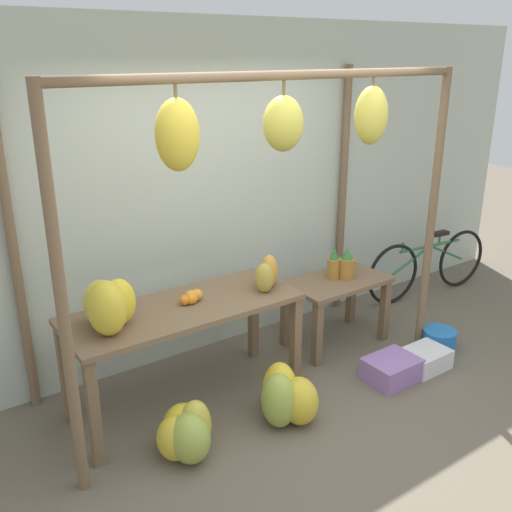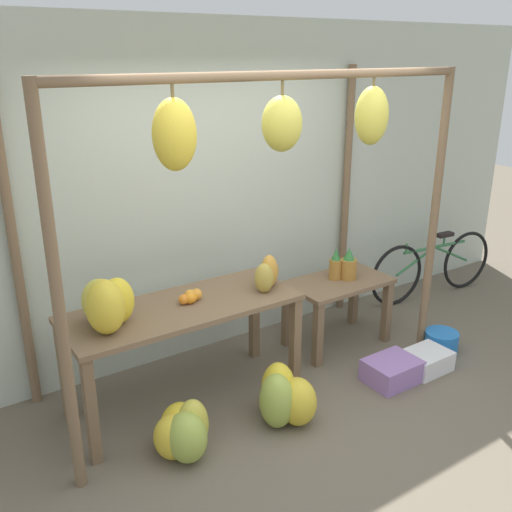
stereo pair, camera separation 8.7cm
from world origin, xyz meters
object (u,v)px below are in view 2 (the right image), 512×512
banana_pile_ground_left (183,431)px  blue_bucket (441,342)px  fruit_crate_purple (426,361)px  papaya_pile (268,273)px  pineapple_cluster (342,266)px  banana_pile_ground_right (285,398)px  orange_pile (191,297)px  fruit_crate_white (392,371)px  banana_pile_on_table (107,304)px  parked_bicycle (433,266)px

banana_pile_ground_left → blue_bucket: banana_pile_ground_left is taller
fruit_crate_purple → papaya_pile: bearing=151.9°
banana_pile_ground_left → pineapple_cluster: bearing=18.2°
papaya_pile → banana_pile_ground_right: bearing=-112.1°
orange_pile → blue_bucket: (2.16, -0.59, -0.75)m
pineapple_cluster → fruit_crate_white: 1.01m
banana_pile_ground_right → fruit_crate_white: banana_pile_ground_right is taller
banana_pile_on_table → parked_bicycle: banana_pile_on_table is taller
banana_pile_ground_right → banana_pile_on_table: bearing=151.2°
orange_pile → parked_bicycle: orange_pile is taller
parked_bicycle → papaya_pile: bearing=-171.0°
pineapple_cluster → banana_pile_on_table: bearing=-176.5°
blue_bucket → parked_bicycle: 1.30m
banana_pile_ground_left → papaya_pile: papaya_pile is taller
banana_pile_on_table → orange_pile: size_ratio=2.40×
orange_pile → blue_bucket: bearing=-15.3°
banana_pile_ground_left → banana_pile_ground_right: banana_pile_ground_right is taller
orange_pile → parked_bicycle: size_ratio=0.12×
blue_bucket → papaya_pile: size_ratio=0.95×
banana_pile_on_table → blue_bucket: size_ratio=1.61×
blue_bucket → parked_bicycle: (0.91, 0.89, 0.25)m
fruit_crate_purple → parked_bicycle: bearing=39.0°
banana_pile_on_table → papaya_pile: (1.26, -0.04, -0.05)m
orange_pile → parked_bicycle: bearing=5.5°
banana_pile_on_table → pineapple_cluster: 2.19m
papaya_pile → fruit_crate_purple: size_ratio=0.81×
banana_pile_ground_left → banana_pile_ground_right: bearing=-5.6°
banana_pile_ground_left → parked_bicycle: bearing=13.8°
pineapple_cluster → blue_bucket: size_ratio=0.99×
orange_pile → papaya_pile: papaya_pile is taller
orange_pile → papaya_pile: size_ratio=0.64×
banana_pile_ground_left → fruit_crate_purple: 2.19m
parked_bicycle → fruit_crate_purple: 1.64m
banana_pile_on_table → fruit_crate_purple: (2.45, -0.67, -0.89)m
banana_pile_on_table → orange_pile: (0.64, 0.05, -0.13)m
banana_pile_on_table → parked_bicycle: 3.78m
orange_pile → banana_pile_ground_right: size_ratio=0.38×
banana_pile_on_table → pineapple_cluster: banana_pile_on_table is taller
banana_pile_on_table → papaya_pile: bearing=-1.7°
parked_bicycle → blue_bucket: bearing=-135.7°
orange_pile → pineapple_cluster: size_ratio=0.68×
fruit_crate_white → blue_bucket: blue_bucket is taller
parked_bicycle → fruit_crate_purple: size_ratio=4.37×
fruit_crate_white → papaya_pile: bearing=143.6°
orange_pile → pineapple_cluster: pineapple_cluster is taller
orange_pile → fruit_crate_purple: (1.81, -0.73, -0.76)m
pineapple_cluster → fruit_crate_white: (-0.10, -0.77, -0.65)m
pineapple_cluster → parked_bicycle: pineapple_cluster is taller
orange_pile → pineapple_cluster: (1.54, 0.08, -0.11)m
parked_bicycle → fruit_crate_purple: bearing=-141.0°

